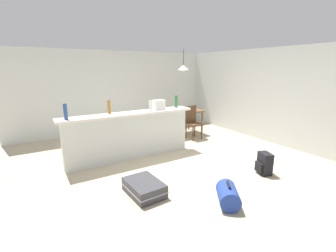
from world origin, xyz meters
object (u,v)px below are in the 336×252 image
at_px(grocery_bag, 159,105).
at_px(dining_chair_near_partition, 192,121).
at_px(duffel_bag_blue, 228,195).
at_px(bottle_blue, 66,112).
at_px(backpack_black, 264,164).
at_px(bottle_green, 176,102).
at_px(bottle_amber, 109,107).
at_px(dining_table, 183,113).
at_px(pendant_lamp, 183,68).
at_px(bottle_white, 151,106).
at_px(suitcase_flat_charcoal, 144,188).

xyz_separation_m(grocery_bag, dining_chair_near_partition, (1.40, 0.55, -0.64)).
bearing_deg(duffel_bag_blue, grocery_bag, 85.42).
xyz_separation_m(bottle_blue, duffel_bag_blue, (1.80, -2.42, -1.05)).
distance_m(grocery_bag, backpack_black, 2.55).
distance_m(bottle_green, duffel_bag_blue, 2.79).
distance_m(bottle_amber, dining_table, 2.77).
bearing_deg(bottle_amber, bottle_green, -1.71).
bearing_deg(pendant_lamp, bottle_white, -145.25).
bearing_deg(dining_table, backpack_black, -94.48).
distance_m(grocery_bag, duffel_bag_blue, 2.67).
xyz_separation_m(grocery_bag, pendant_lamp, (1.40, 1.05, 0.83)).
bearing_deg(bottle_white, grocery_bag, 22.90).
height_order(bottle_green, grocery_bag, bottle_green).
bearing_deg(suitcase_flat_charcoal, dining_table, 45.68).
relative_size(bottle_blue, bottle_amber, 1.04).
xyz_separation_m(bottle_green, duffel_bag_blue, (-0.70, -2.50, -1.04)).
bearing_deg(dining_chair_near_partition, bottle_blue, -170.10).
bearing_deg(pendant_lamp, suitcase_flat_charcoal, -134.40).
height_order(bottle_amber, backpack_black, bottle_amber).
height_order(suitcase_flat_charcoal, duffel_bag_blue, duffel_bag_blue).
height_order(bottle_blue, duffel_bag_blue, bottle_blue).
xyz_separation_m(pendant_lamp, duffel_bag_blue, (-1.60, -3.51, -1.84)).
relative_size(pendant_lamp, backpack_black, 1.49).
distance_m(bottle_green, dining_table, 1.47).
bearing_deg(pendant_lamp, duffel_bag_blue, -114.51).
distance_m(bottle_green, grocery_bag, 0.50).
relative_size(dining_chair_near_partition, suitcase_flat_charcoal, 1.10).
bearing_deg(grocery_bag, bottle_blue, -178.73).
xyz_separation_m(bottle_white, duffel_bag_blue, (0.07, -2.35, -1.02)).
xyz_separation_m(bottle_blue, bottle_white, (1.72, -0.07, -0.03)).
distance_m(bottle_amber, backpack_black, 3.29).
xyz_separation_m(bottle_green, grocery_bag, (-0.50, -0.03, -0.04)).
distance_m(bottle_white, suitcase_flat_charcoal, 1.98).
xyz_separation_m(grocery_bag, duffel_bag_blue, (-0.20, -2.46, -1.01)).
relative_size(backpack_black, duffel_bag_blue, 0.74).
bearing_deg(bottle_white, bottle_green, 10.85).
xyz_separation_m(dining_table, suitcase_flat_charcoal, (-2.54, -2.60, -0.54)).
height_order(backpack_black, duffel_bag_blue, backpack_black).
bearing_deg(dining_table, pendant_lamp, -94.87).
bearing_deg(backpack_black, duffel_bag_blue, -163.60).
bearing_deg(dining_table, bottle_white, -145.09).
relative_size(bottle_green, grocery_bag, 1.13).
height_order(pendant_lamp, suitcase_flat_charcoal, pendant_lamp).
xyz_separation_m(bottle_white, suitcase_flat_charcoal, (-0.87, -1.43, -1.06)).
relative_size(dining_table, backpack_black, 2.62).
xyz_separation_m(dining_chair_near_partition, pendant_lamp, (0.00, 0.50, 1.47)).
relative_size(pendant_lamp, suitcase_flat_charcoal, 0.74).
bearing_deg(duffel_bag_blue, bottle_amber, 110.19).
xyz_separation_m(bottle_blue, pendant_lamp, (3.39, 1.09, 0.79)).
xyz_separation_m(dining_chair_near_partition, duffel_bag_blue, (-1.59, -3.01, -0.36)).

